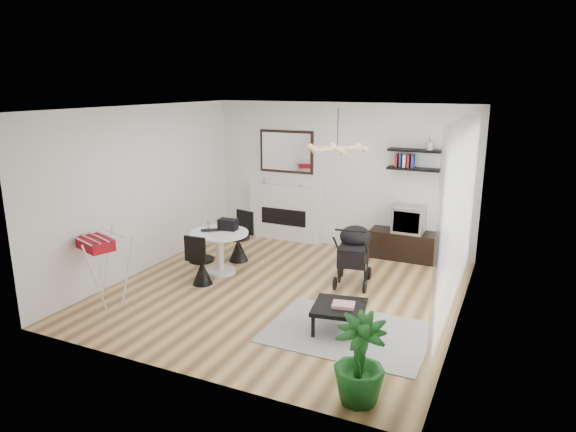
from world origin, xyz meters
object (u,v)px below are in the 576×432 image
at_px(drying_rack, 101,267).
at_px(stroller, 354,257).
at_px(fireplace, 285,206).
at_px(tv_console, 408,245).
at_px(crt_tv, 409,219).
at_px(potted_plant, 359,360).
at_px(coffee_table, 339,308).
at_px(dining_table, 220,246).

relative_size(drying_rack, stroller, 0.98).
distance_m(fireplace, tv_console, 2.52).
xyz_separation_m(crt_tv, potted_plant, (0.48, -4.43, -0.28)).
height_order(fireplace, potted_plant, fireplace).
bearing_deg(coffee_table, fireplace, 124.93).
bearing_deg(dining_table, tv_console, 36.65).
xyz_separation_m(fireplace, potted_plant, (2.94, -4.60, -0.24)).
height_order(coffee_table, potted_plant, potted_plant).
bearing_deg(dining_table, drying_rack, -118.23).
bearing_deg(stroller, potted_plant, -80.74).
distance_m(crt_tv, coffee_table, 3.13).
xyz_separation_m(tv_console, potted_plant, (0.47, -4.43, 0.20)).
bearing_deg(drying_rack, coffee_table, 29.46).
height_order(fireplace, tv_console, fireplace).
height_order(fireplace, dining_table, fireplace).
relative_size(crt_tv, drying_rack, 0.54).
distance_m(tv_console, dining_table, 3.31).
relative_size(fireplace, crt_tv, 4.12).
relative_size(crt_tv, stroller, 0.52).
relative_size(tv_console, crt_tv, 2.53).
distance_m(tv_console, coffee_table, 3.11).
distance_m(crt_tv, drying_rack, 5.09).
relative_size(stroller, coffee_table, 1.35).
distance_m(dining_table, potted_plant, 3.97).
distance_m(tv_console, drying_rack, 5.10).
bearing_deg(drying_rack, dining_table, 81.94).
distance_m(coffee_table, potted_plant, 1.49).
relative_size(tv_console, dining_table, 1.40).
distance_m(tv_console, crt_tv, 0.48).
bearing_deg(tv_console, dining_table, -143.35).
relative_size(stroller, potted_plant, 1.11).
bearing_deg(tv_console, potted_plant, -83.94).
distance_m(dining_table, stroller, 2.18).
bearing_deg(tv_console, fireplace, 176.16).
bearing_deg(drying_rack, crt_tv, 65.97).
bearing_deg(drying_rack, fireplace, 94.36).
bearing_deg(fireplace, potted_plant, -57.38).
xyz_separation_m(fireplace, drying_rack, (-1.08, -3.81, -0.17)).
xyz_separation_m(fireplace, dining_table, (-0.18, -2.14, -0.23)).
relative_size(fireplace, coffee_table, 2.92).
distance_m(tv_console, stroller, 1.58).
xyz_separation_m(drying_rack, coffee_table, (3.36, 0.55, -0.21)).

